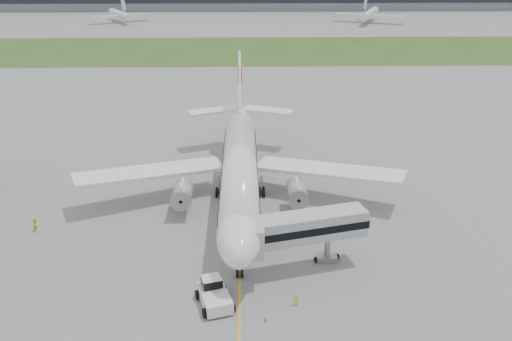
{
  "coord_description": "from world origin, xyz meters",
  "views": [
    {
      "loc": [
        0.63,
        -70.67,
        36.77
      ],
      "look_at": [
        2.26,
        2.0,
        6.15
      ],
      "focal_mm": 40.0,
      "sensor_mm": 36.0,
      "label": 1
    }
  ],
  "objects_px": {
    "pushback_tug": "(214,294)",
    "ground_crew_near": "(296,298)",
    "jet_bridge": "(298,229)",
    "airliner": "(240,166)"
  },
  "relations": [
    {
      "from": "pushback_tug",
      "to": "jet_bridge",
      "type": "height_order",
      "value": "jet_bridge"
    },
    {
      "from": "airliner",
      "to": "ground_crew_near",
      "type": "relative_size",
      "value": 33.67
    },
    {
      "from": "jet_bridge",
      "to": "pushback_tug",
      "type": "bearing_deg",
      "value": -160.79
    },
    {
      "from": "airliner",
      "to": "jet_bridge",
      "type": "xyz_separation_m",
      "value": [
        6.74,
        -18.26,
        -0.38
      ]
    },
    {
      "from": "airliner",
      "to": "pushback_tug",
      "type": "relative_size",
      "value": 9.57
    },
    {
      "from": "ground_crew_near",
      "to": "jet_bridge",
      "type": "bearing_deg",
      "value": -110.82
    },
    {
      "from": "pushback_tug",
      "to": "ground_crew_near",
      "type": "height_order",
      "value": "pushback_tug"
    },
    {
      "from": "jet_bridge",
      "to": "ground_crew_near",
      "type": "xyz_separation_m",
      "value": [
        -0.74,
        -7.0,
        -4.48
      ]
    },
    {
      "from": "pushback_tug",
      "to": "jet_bridge",
      "type": "relative_size",
      "value": 0.37
    },
    {
      "from": "pushback_tug",
      "to": "airliner",
      "type": "bearing_deg",
      "value": 66.98
    }
  ]
}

